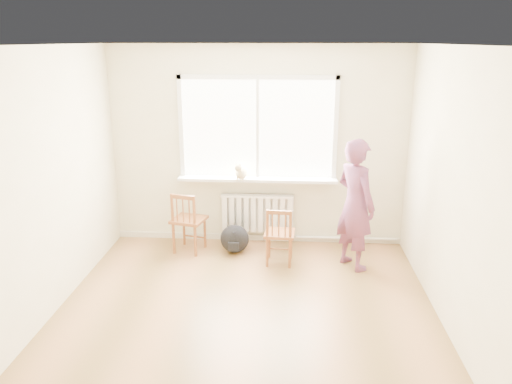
% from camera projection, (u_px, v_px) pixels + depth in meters
% --- Properties ---
extents(floor, '(4.50, 4.50, 0.00)m').
position_uv_depth(floor, '(243.00, 326.00, 5.00)').
color(floor, '#A97345').
rests_on(floor, ground).
extents(ceiling, '(4.50, 4.50, 0.00)m').
position_uv_depth(ceiling, '(241.00, 45.00, 4.20)').
color(ceiling, white).
rests_on(ceiling, back_wall).
extents(back_wall, '(4.00, 0.01, 2.70)m').
position_uv_depth(back_wall, '(258.00, 147.00, 6.75)').
color(back_wall, beige).
rests_on(back_wall, ground).
extents(window, '(2.12, 0.05, 1.42)m').
position_uv_depth(window, '(258.00, 124.00, 6.63)').
color(window, white).
rests_on(window, back_wall).
extents(windowsill, '(2.15, 0.22, 0.04)m').
position_uv_depth(windowsill, '(257.00, 179.00, 6.76)').
color(windowsill, white).
rests_on(windowsill, back_wall).
extents(radiator, '(1.00, 0.12, 0.55)m').
position_uv_depth(radiator, '(257.00, 213.00, 6.93)').
color(radiator, white).
rests_on(radiator, back_wall).
extents(heating_pipe, '(1.40, 0.04, 0.04)m').
position_uv_depth(heating_pipe, '(346.00, 238.00, 6.98)').
color(heating_pipe, silver).
rests_on(heating_pipe, back_wall).
extents(baseboard, '(4.00, 0.03, 0.08)m').
position_uv_depth(baseboard, '(258.00, 237.00, 7.12)').
color(baseboard, beige).
rests_on(baseboard, ground).
extents(chair_left, '(0.50, 0.48, 0.83)m').
position_uv_depth(chair_left, '(187.00, 222.00, 6.62)').
color(chair_left, brown).
rests_on(chair_left, floor).
extents(chair_right, '(0.39, 0.38, 0.76)m').
position_uv_depth(chair_right, '(279.00, 236.00, 6.26)').
color(chair_right, brown).
rests_on(chair_right, floor).
extents(person, '(0.66, 0.71, 1.64)m').
position_uv_depth(person, '(355.00, 204.00, 6.08)').
color(person, '#D1457F').
rests_on(person, floor).
extents(cat, '(0.22, 0.37, 0.25)m').
position_uv_depth(cat, '(241.00, 172.00, 6.66)').
color(cat, beige).
rests_on(cat, windowsill).
extents(backpack, '(0.42, 0.34, 0.38)m').
position_uv_depth(backpack, '(235.00, 239.00, 6.67)').
color(backpack, black).
rests_on(backpack, floor).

